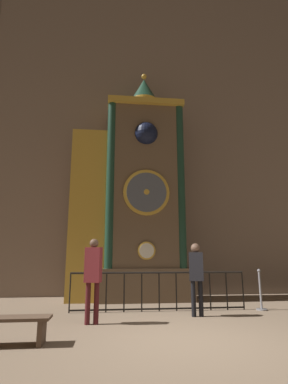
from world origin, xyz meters
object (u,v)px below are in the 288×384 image
visitor_far (196,271)px  stanchion_post (261,296)px  visitor_near (93,272)px  visitor_bench (10,325)px  clock_tower (132,197)px

visitor_far → stanchion_post: bearing=33.3°
visitor_near → visitor_far: visitor_near is taller
visitor_near → visitor_bench: bearing=-115.6°
visitor_near → visitor_bench: 2.01m
visitor_far → visitor_bench: visitor_far is taller
stanchion_post → visitor_far: bearing=-161.4°
visitor_far → visitor_bench: bearing=-137.4°
clock_tower → visitor_bench: (-2.32, -4.80, -3.10)m
stanchion_post → visitor_near: bearing=-164.6°
clock_tower → visitor_near: 4.28m
clock_tower → visitor_far: (1.38, -2.85, -2.38)m
clock_tower → visitor_bench: bearing=-115.7°
visitor_near → visitor_bench: (-1.24, -1.39, -0.75)m
visitor_bench → visitor_near: bearing=48.4°
clock_tower → visitor_near: (-1.08, -3.41, -2.35)m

